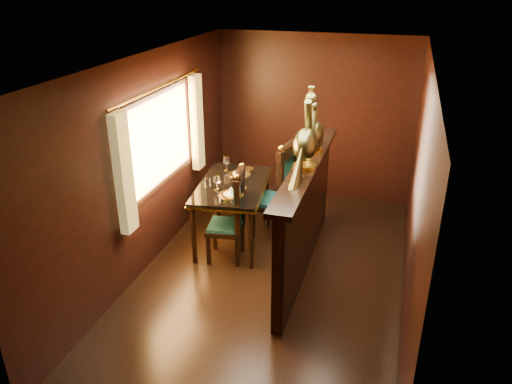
% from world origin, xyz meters
% --- Properties ---
extents(ground, '(5.00, 5.00, 0.00)m').
position_xyz_m(ground, '(0.00, 0.00, 0.00)').
color(ground, black).
rests_on(ground, ground).
extents(room_shell, '(3.04, 5.04, 2.52)m').
position_xyz_m(room_shell, '(-0.09, 0.02, 1.58)').
color(room_shell, black).
rests_on(room_shell, ground).
extents(partition, '(0.26, 2.70, 1.36)m').
position_xyz_m(partition, '(0.32, 0.30, 0.71)').
color(partition, black).
rests_on(partition, ground).
extents(dining_table, '(1.00, 1.48, 1.02)m').
position_xyz_m(dining_table, '(-0.70, 0.69, 0.75)').
color(dining_table, black).
rests_on(dining_table, ground).
extents(chair_left, '(0.50, 0.52, 1.22)m').
position_xyz_m(chair_left, '(-0.53, 0.26, 0.63)').
color(chair_left, black).
rests_on(chair_left, ground).
extents(chair_right, '(0.61, 0.63, 1.40)m').
position_xyz_m(chair_right, '(-0.10, 0.92, 0.73)').
color(chair_right, black).
rests_on(chair_right, ground).
extents(peacock_left, '(0.27, 0.71, 0.85)m').
position_xyz_m(peacock_left, '(0.33, 0.13, 1.78)').
color(peacock_left, '#184933').
rests_on(peacock_left, partition).
extents(peacock_right, '(0.22, 0.59, 0.70)m').
position_xyz_m(peacock_right, '(0.33, 0.69, 1.71)').
color(peacock_right, '#184933').
rests_on(peacock_right, partition).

